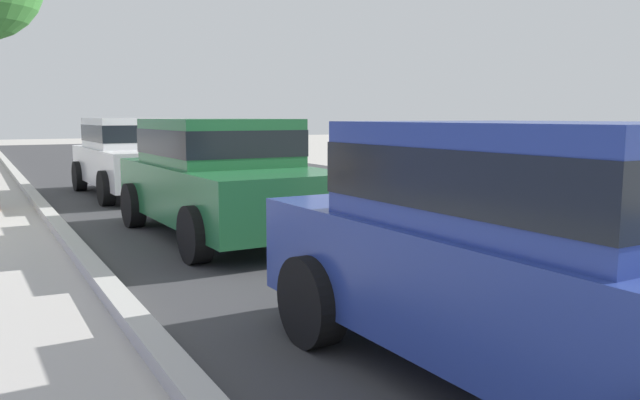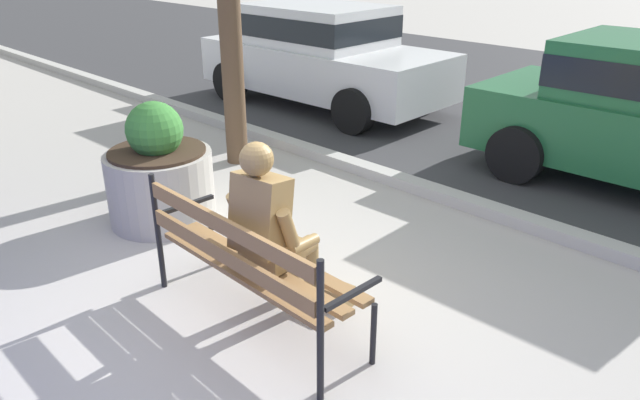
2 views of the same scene
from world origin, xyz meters
name	(u,v)px [view 2 (image 2 of 2)]	position (x,y,z in m)	size (l,w,h in m)	color
ground_plane	(239,328)	(0.00, 0.00, 0.00)	(80.00, 80.00, 0.00)	#ADA8A0
street_surface	(627,117)	(0.00, 7.50, 0.00)	(60.00, 9.00, 0.01)	#38383A
curb_stone	(463,201)	(0.00, 2.90, 0.06)	(60.00, 0.20, 0.12)	#B2AFA8
park_bench	(246,258)	(0.03, 0.08, 0.54)	(1.81, 0.57, 0.95)	olive
bronze_statue_seated	(277,235)	(0.11, 0.29, 0.67)	(0.61, 0.82, 1.37)	olive
concrete_planter	(160,177)	(-1.91, 0.60, 0.45)	(1.00, 1.00, 1.17)	#A8A399
parked_car_white	(321,52)	(-3.86, 4.78, 0.84)	(4.14, 2.00, 1.56)	silver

